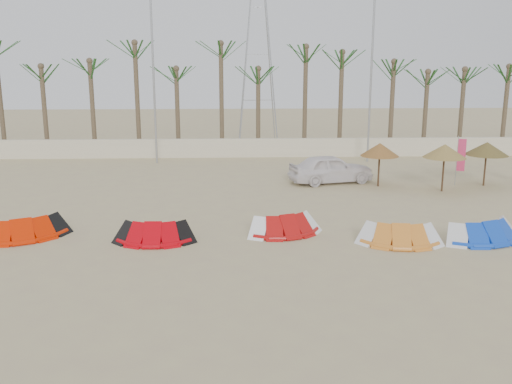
{
  "coord_description": "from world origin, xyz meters",
  "views": [
    {
      "loc": [
        -0.9,
        -17.25,
        6.84
      ],
      "look_at": [
        0.0,
        6.0,
        1.3
      ],
      "focal_mm": 40.0,
      "sensor_mm": 36.0,
      "label": 1
    }
  ],
  "objects_px": {
    "kite_blue": "(482,228)",
    "car": "(331,169)",
    "kite_red_right": "(285,223)",
    "parasol_left": "(380,150)",
    "kite_red_mid": "(155,230)",
    "kite_red_left": "(24,226)",
    "parasol_right": "(487,149)",
    "kite_orange": "(398,232)",
    "parasol_mid": "(445,151)"
  },
  "relations": [
    {
      "from": "kite_red_mid",
      "to": "parasol_mid",
      "type": "xyz_separation_m",
      "value": [
        13.85,
        7.63,
        1.7
      ]
    },
    {
      "from": "kite_red_left",
      "to": "kite_orange",
      "type": "distance_m",
      "value": 14.42
    },
    {
      "from": "kite_red_right",
      "to": "kite_red_left",
      "type": "bearing_deg",
      "value": -179.63
    },
    {
      "from": "kite_red_mid",
      "to": "kite_red_right",
      "type": "bearing_deg",
      "value": 8.97
    },
    {
      "from": "kite_red_mid",
      "to": "kite_red_right",
      "type": "xyz_separation_m",
      "value": [
        5.04,
        0.8,
        -0.0
      ]
    },
    {
      "from": "kite_red_mid",
      "to": "parasol_left",
      "type": "bearing_deg",
      "value": 39.59
    },
    {
      "from": "kite_blue",
      "to": "parasol_mid",
      "type": "bearing_deg",
      "value": 80.47
    },
    {
      "from": "kite_orange",
      "to": "parasol_right",
      "type": "relative_size",
      "value": 1.35
    },
    {
      "from": "kite_blue",
      "to": "parasol_left",
      "type": "height_order",
      "value": "parasol_left"
    },
    {
      "from": "kite_orange",
      "to": "parasol_mid",
      "type": "xyz_separation_m",
      "value": [
        4.68,
        8.21,
        1.7
      ]
    },
    {
      "from": "parasol_left",
      "to": "car",
      "type": "height_order",
      "value": "parasol_left"
    },
    {
      "from": "kite_red_right",
      "to": "car",
      "type": "xyz_separation_m",
      "value": [
        3.35,
        9.12,
        0.38
      ]
    },
    {
      "from": "kite_red_left",
      "to": "kite_blue",
      "type": "relative_size",
      "value": 1.09
    },
    {
      "from": "kite_orange",
      "to": "parasol_mid",
      "type": "height_order",
      "value": "parasol_mid"
    },
    {
      "from": "parasol_right",
      "to": "kite_red_right",
      "type": "bearing_deg",
      "value": -145.08
    },
    {
      "from": "kite_red_mid",
      "to": "kite_orange",
      "type": "distance_m",
      "value": 9.19
    },
    {
      "from": "kite_red_mid",
      "to": "kite_blue",
      "type": "height_order",
      "value": "same"
    },
    {
      "from": "kite_red_right",
      "to": "parasol_left",
      "type": "bearing_deg",
      "value": 54.67
    },
    {
      "from": "kite_blue",
      "to": "car",
      "type": "distance_m",
      "value": 11.03
    },
    {
      "from": "kite_red_right",
      "to": "parasol_mid",
      "type": "bearing_deg",
      "value": 37.83
    },
    {
      "from": "kite_red_right",
      "to": "parasol_left",
      "type": "xyz_separation_m",
      "value": [
        5.78,
        8.15,
        1.58
      ]
    },
    {
      "from": "kite_blue",
      "to": "kite_red_right",
      "type": "bearing_deg",
      "value": 171.63
    },
    {
      "from": "kite_red_mid",
      "to": "kite_red_left",
      "type": "bearing_deg",
      "value": 171.99
    },
    {
      "from": "kite_red_left",
      "to": "kite_red_right",
      "type": "distance_m",
      "value": 10.23
    },
    {
      "from": "parasol_mid",
      "to": "car",
      "type": "distance_m",
      "value": 6.07
    },
    {
      "from": "parasol_left",
      "to": "car",
      "type": "bearing_deg",
      "value": 158.27
    },
    {
      "from": "kite_red_left",
      "to": "kite_orange",
      "type": "relative_size",
      "value": 1.23
    },
    {
      "from": "kite_blue",
      "to": "parasol_right",
      "type": "relative_size",
      "value": 1.52
    },
    {
      "from": "kite_red_right",
      "to": "car",
      "type": "distance_m",
      "value": 9.72
    },
    {
      "from": "kite_red_left",
      "to": "kite_red_mid",
      "type": "relative_size",
      "value": 1.31
    },
    {
      "from": "kite_red_mid",
      "to": "parasol_mid",
      "type": "relative_size",
      "value": 1.22
    },
    {
      "from": "parasol_mid",
      "to": "parasol_right",
      "type": "bearing_deg",
      "value": 24.07
    },
    {
      "from": "parasol_right",
      "to": "parasol_mid",
      "type": "bearing_deg",
      "value": -155.93
    },
    {
      "from": "kite_red_mid",
      "to": "kite_orange",
      "type": "height_order",
      "value": "same"
    },
    {
      "from": "parasol_left",
      "to": "parasol_right",
      "type": "height_order",
      "value": "parasol_right"
    },
    {
      "from": "kite_red_mid",
      "to": "kite_blue",
      "type": "relative_size",
      "value": 0.83
    },
    {
      "from": "kite_orange",
      "to": "parasol_right",
      "type": "xyz_separation_m",
      "value": [
        7.42,
        9.44,
        1.62
      ]
    },
    {
      "from": "kite_blue",
      "to": "parasol_right",
      "type": "bearing_deg",
      "value": 66.02
    },
    {
      "from": "kite_orange",
      "to": "car",
      "type": "distance_m",
      "value": 10.53
    },
    {
      "from": "parasol_mid",
      "to": "parasol_right",
      "type": "relative_size",
      "value": 1.04
    },
    {
      "from": "kite_red_mid",
      "to": "car",
      "type": "relative_size",
      "value": 0.65
    },
    {
      "from": "kite_red_left",
      "to": "parasol_right",
      "type": "distance_m",
      "value": 23.3
    },
    {
      "from": "kite_red_left",
      "to": "kite_orange",
      "type": "bearing_deg",
      "value": -5.21
    },
    {
      "from": "kite_orange",
      "to": "car",
      "type": "relative_size",
      "value": 0.69
    },
    {
      "from": "car",
      "to": "kite_red_mid",
      "type": "bearing_deg",
      "value": 125.98
    },
    {
      "from": "kite_red_right",
      "to": "parasol_left",
      "type": "relative_size",
      "value": 1.41
    },
    {
      "from": "kite_red_left",
      "to": "car",
      "type": "height_order",
      "value": "car"
    },
    {
      "from": "parasol_mid",
      "to": "parasol_right",
      "type": "xyz_separation_m",
      "value": [
        2.74,
        1.23,
        -0.09
      ]
    },
    {
      "from": "kite_red_right",
      "to": "kite_red_mid",
      "type": "bearing_deg",
      "value": -171.03
    },
    {
      "from": "car",
      "to": "parasol_mid",
      "type": "bearing_deg",
      "value": -126.49
    }
  ]
}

